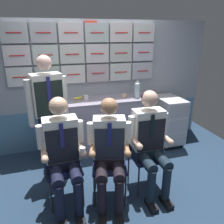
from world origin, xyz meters
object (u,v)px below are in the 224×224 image
at_px(water_bottle_tall, 137,90).
at_px(snack_banana, 78,98).
at_px(crew_member_right, 150,138).
at_px(folding_chair_right, 144,147).
at_px(folding_chair_center, 109,155).
at_px(crew_member_left, 63,149).
at_px(paper_cup_blue, 86,98).
at_px(service_trolley, 168,119).
at_px(folding_chair_left, 62,158).
at_px(crew_member_standing, 49,108).
at_px(crew_member_center, 110,149).

relative_size(water_bottle_tall, snack_banana, 1.65).
distance_m(crew_member_right, water_bottle_tall, 1.20).
bearing_deg(folding_chair_right, folding_chair_center, -172.73).
height_order(crew_member_left, paper_cup_blue, crew_member_left).
relative_size(service_trolley, folding_chair_left, 1.01).
height_order(folding_chair_left, water_bottle_tall, water_bottle_tall).
bearing_deg(snack_banana, service_trolley, -7.84).
bearing_deg(folding_chair_left, crew_member_right, -10.62).
relative_size(folding_chair_center, snack_banana, 4.95).
xyz_separation_m(service_trolley, crew_member_left, (-1.96, -1.05, 0.27)).
bearing_deg(snack_banana, crew_member_left, -106.43).
bearing_deg(water_bottle_tall, crew_member_standing, -163.17).
relative_size(crew_member_left, crew_member_standing, 0.77).
height_order(crew_member_right, water_bottle_tall, crew_member_right).
distance_m(service_trolley, crew_member_center, 1.87).
bearing_deg(crew_member_right, folding_chair_center, 169.30).
distance_m(crew_member_center, water_bottle_tall, 1.48).
xyz_separation_m(folding_chair_center, crew_member_center, (-0.04, -0.15, 0.18)).
bearing_deg(crew_member_standing, snack_banana, 52.37).
relative_size(folding_chair_left, crew_member_standing, 0.50).
relative_size(folding_chair_left, crew_member_left, 0.65).
xyz_separation_m(folding_chair_right, crew_member_standing, (-1.16, 0.53, 0.49)).
height_order(crew_member_right, snack_banana, crew_member_right).
relative_size(crew_member_center, paper_cup_blue, 15.22).
bearing_deg(crew_member_center, folding_chair_left, 153.49).
distance_m(service_trolley, paper_cup_blue, 1.55).
relative_size(folding_chair_center, crew_member_center, 0.66).
bearing_deg(folding_chair_right, crew_member_left, -173.61).
xyz_separation_m(crew_member_right, paper_cup_blue, (-0.56, 1.21, 0.23)).
xyz_separation_m(service_trolley, crew_member_standing, (-2.06, -0.41, 0.55)).
bearing_deg(service_trolley, crew_member_left, -151.72).
relative_size(folding_chair_left, folding_chair_center, 1.00).
bearing_deg(crew_member_standing, paper_cup_blue, 41.29).
distance_m(crew_member_center, snack_banana, 1.40).
distance_m(folding_chair_right, paper_cup_blue, 1.27).
height_order(folding_chair_left, crew_member_right, crew_member_right).
xyz_separation_m(crew_member_center, water_bottle_tall, (0.83, 1.19, 0.34)).
xyz_separation_m(water_bottle_tall, snack_banana, (-0.96, 0.19, -0.11)).
height_order(service_trolley, crew_member_standing, crew_member_standing).
relative_size(crew_member_center, crew_member_standing, 0.76).
bearing_deg(snack_banana, paper_cup_blue, -42.15).
relative_size(crew_member_center, folding_chair_right, 1.50).
bearing_deg(water_bottle_tall, crew_member_left, -141.00).
relative_size(crew_member_center, crew_member_right, 0.98).
height_order(folding_chair_left, snack_banana, snack_banana).
xyz_separation_m(service_trolley, crew_member_center, (-1.45, -1.15, 0.25)).
distance_m(folding_chair_left, crew_member_right, 1.09).
bearing_deg(folding_chair_right, water_bottle_tall, 73.32).
distance_m(water_bottle_tall, snack_banana, 0.99).
bearing_deg(folding_chair_left, crew_member_standing, 101.54).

